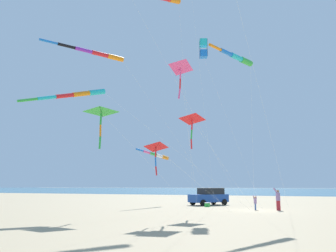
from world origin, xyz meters
TOP-DOWN VIEW (x-y plane):
  - ground_plane at (0.00, 0.00)m, footprint 600.00×600.00m
  - ocean_water_strip at (-165.00, 0.00)m, footprint 240.00×600.00m
  - parked_car at (-6.29, -6.13)m, footprint 4.59×3.98m
  - cooler_box at (-3.34, -5.44)m, footprint 0.62×0.42m
  - person_adult_flyer at (-0.65, 1.79)m, footprint 0.54×0.65m
  - person_child_green_jacket at (-0.57, -0.15)m, footprint 0.38×0.30m
  - kite_delta_yellow_midlevel at (12.81, -3.55)m, footprint 11.42×2.52m
  - kite_delta_checkered_midright at (10.62, -9.03)m, footprint 13.69×3.38m
  - kite_delta_magenta_far_left at (5.62, -4.81)m, footprint 9.11×2.32m
  - kite_windsock_blue_topmost at (6.76, 0.22)m, footprint 9.64×2.24m
  - kite_box_red_high_left at (0.84, -4.24)m, footprint 3.17×4.96m
  - kite_delta_teal_far_right at (6.14, -3.63)m, footprint 8.00×4.22m
  - kite_windsock_purple_drifting at (-3.89, -11.35)m, footprint 6.23×5.99m
  - kite_windsock_rainbow_low_near at (5.65, -13.33)m, footprint 10.76×13.26m
  - kite_windsock_small_distant at (9.86, -11.92)m, footprint 14.31×13.32m

SIDE VIEW (x-z plane):
  - ground_plane at x=0.00m, z-range 0.00..0.00m
  - ocean_water_strip at x=-165.00m, z-range 0.00..0.01m
  - cooler_box at x=-3.34m, z-range 0.00..0.42m
  - person_child_green_jacket at x=-0.57m, z-range 0.06..1.34m
  - parked_car at x=-6.29m, z-range 0.03..1.88m
  - person_adult_flyer at x=-0.65m, z-range 0.09..2.02m
  - kite_delta_yellow_midlevel at x=12.81m, z-range 2.00..6.69m
  - kite_windsock_purple_drifting at x=-3.89m, z-range 2.52..8.44m
  - kite_delta_teal_far_right at x=6.14m, z-range 3.38..11.04m
  - kite_delta_checkered_midright at x=10.62m, z-range 3.51..11.31m
  - kite_windsock_small_distant at x=9.86m, z-range 4.15..14.27m
  - kite_windsock_blue_topmost at x=6.76m, z-range 5.65..17.38m
  - kite_delta_magenta_far_left at x=5.62m, z-range 5.57..17.88m
  - kite_windsock_rainbow_low_near at x=5.65m, z-range 7.04..21.76m
  - kite_box_red_high_left at x=0.84m, z-range 7.12..23.19m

